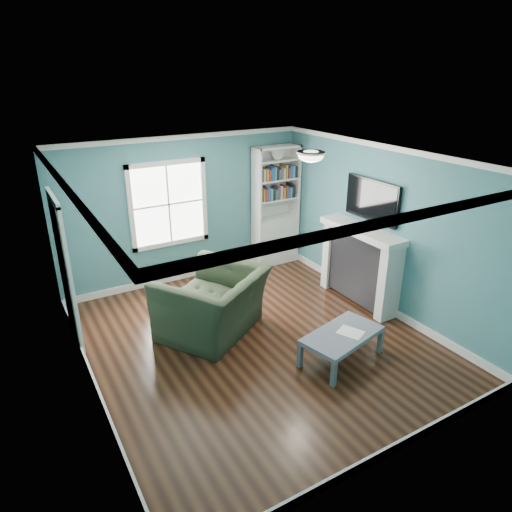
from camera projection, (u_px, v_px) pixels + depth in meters
floor at (256, 340)px, 6.56m from camera, size 5.00×5.00×0.00m
room_walls at (256, 237)px, 5.95m from camera, size 5.00×5.00×5.00m
trim at (256, 262)px, 6.08m from camera, size 4.50×5.00×2.60m
window at (169, 204)px, 7.84m from camera, size 1.40×0.06×1.50m
bookshelf at (275, 218)px, 8.86m from camera, size 0.90×0.35×2.31m
fireplace at (360, 266)px, 7.44m from camera, size 0.44×1.58×1.30m
tv at (372, 200)px, 7.08m from camera, size 0.06×1.10×0.65m
door at (65, 270)px, 6.23m from camera, size 0.12×0.98×2.17m
ceiling_fixture at (311, 155)px, 6.08m from camera, size 0.38×0.38×0.15m
light_switch at (99, 230)px, 7.38m from camera, size 0.08×0.01×0.12m
recliner at (212, 293)px, 6.56m from camera, size 1.72×1.56×1.26m
coffee_table at (342, 337)px, 6.02m from camera, size 1.22×0.85×0.40m
paper_sheet at (351, 332)px, 6.01m from camera, size 0.36×0.40×0.00m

